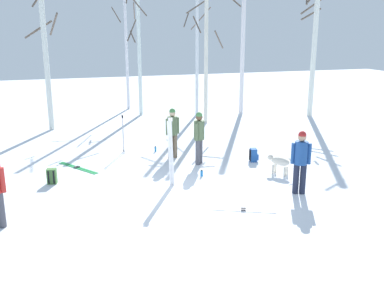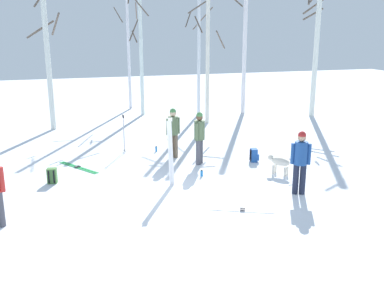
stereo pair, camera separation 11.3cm
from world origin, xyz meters
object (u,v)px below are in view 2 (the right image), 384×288
object	(u,v)px
ski_pair_planted_0	(171,152)
backpack_0	(52,176)
person_1	(199,135)
birch_tree_0	(48,61)
birch_tree_5	(244,40)
person_3	(173,130)
water_bottle_1	(202,173)
birch_tree_4	(199,42)
water_bottle_0	(156,149)
ski_poles_0	(124,133)
person_0	(301,159)
birch_tree_3	(208,57)
ski_pair_lying_0	(241,210)
backpack_1	(254,155)
birch_tree_1	(128,31)
birch_tree_2	(140,49)
ski_pair_lying_1	(78,167)
dog	(279,162)
birch_tree_6	(316,37)

from	to	relation	value
ski_pair_planted_0	backpack_0	size ratio (longest dim) A/B	4.41
person_1	birch_tree_0	xyz separation A→B (m)	(-4.56, 6.69, 1.99)
birch_tree_5	person_3	bearing A→B (deg)	-129.12
water_bottle_1	birch_tree_4	world-z (taller)	birch_tree_4
backpack_0	water_bottle_0	xyz separation A→B (m)	(3.55, 2.34, -0.12)
water_bottle_0	person_3	bearing A→B (deg)	-67.26
ski_poles_0	person_0	bearing A→B (deg)	-54.41
person_3	birch_tree_0	bearing A→B (deg)	124.13
ski_pair_planted_0	birch_tree_0	xyz separation A→B (m)	(-3.18, 8.35, 2.01)
birch_tree_0	birch_tree_3	bearing A→B (deg)	-5.73
ski_pair_lying_0	backpack_0	distance (m)	5.53
person_1	backpack_1	xyz separation A→B (m)	(1.81, -0.30, -0.77)
birch_tree_1	birch_tree_5	distance (m)	6.18
person_0	birch_tree_1	xyz separation A→B (m)	(-2.20, 14.05, 3.16)
birch_tree_2	ski_poles_0	bearing A→B (deg)	-105.99
ski_pair_lying_1	birch_tree_2	bearing A→B (deg)	65.96
birch_tree_3	ski_pair_lying_0	bearing A→B (deg)	-104.45
ski_pair_lying_0	water_bottle_1	size ratio (longest dim) A/B	7.76
dog	water_bottle_1	bearing A→B (deg)	167.42
person_3	birch_tree_1	size ratio (longest dim) A/B	0.21
backpack_0	backpack_1	xyz separation A→B (m)	(6.39, 0.19, 0.00)
person_3	birch_tree_2	bearing A→B (deg)	86.84
birch_tree_5	backpack_1	bearing A→B (deg)	-110.80
ski_pair_planted_0	water_bottle_1	xyz separation A→B (m)	(1.06, 0.44, -0.87)
ski_poles_0	birch_tree_0	xyz separation A→B (m)	(-2.43, 4.63, 2.24)
water_bottle_0	birch_tree_2	size ratio (longest dim) A/B	0.03
person_3	birch_tree_5	bearing A→B (deg)	50.88
birch_tree_1	birch_tree_4	bearing A→B (deg)	-41.58
birch_tree_5	birch_tree_0	bearing A→B (deg)	-174.36
water_bottle_0	birch_tree_6	world-z (taller)	birch_tree_6
person_0	backpack_0	distance (m)	6.93
person_3	birch_tree_3	size ratio (longest dim) A/B	0.30
person_0	water_bottle_0	xyz separation A→B (m)	(-2.74, 5.15, -0.88)
backpack_1	ski_poles_0	bearing A→B (deg)	149.03
water_bottle_0	water_bottle_1	distance (m)	3.14
person_3	birch_tree_3	distance (m)	6.25
water_bottle_1	birch_tree_0	size ratio (longest dim) A/B	0.03
backpack_0	birch_tree_0	size ratio (longest dim) A/B	0.07
person_3	ski_pair_lying_0	distance (m)	4.90
person_0	birch_tree_5	size ratio (longest dim) A/B	0.24
person_0	backpack_0	world-z (taller)	person_0
person_3	ski_pair_planted_0	world-z (taller)	ski_pair_planted_0
backpack_1	water_bottle_0	world-z (taller)	backpack_1
ski_pair_lying_0	birch_tree_3	xyz separation A→B (m)	(2.55, 9.88, 3.02)
backpack_0	ski_pair_planted_0	bearing A→B (deg)	-19.96
ski_poles_0	backpack_1	bearing A→B (deg)	-30.97
backpack_0	water_bottle_1	size ratio (longest dim) A/B	2.14
person_3	water_bottle_0	size ratio (longest dim) A/B	8.35
birch_tree_1	ski_pair_planted_0	bearing A→B (deg)	-94.11
backpack_0	birch_tree_4	distance (m)	11.63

